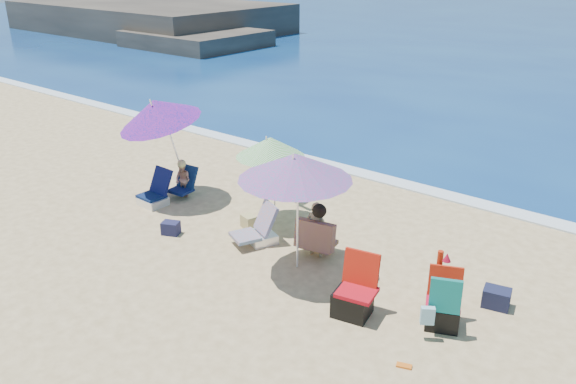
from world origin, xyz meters
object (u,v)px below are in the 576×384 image
Objects in this scene: umbrella_blue at (157,111)px; chair_rainbow at (259,232)px; chair_navy at (155,195)px; umbrella_striped at (270,147)px; furled_umbrella at (439,277)px; person_left at (183,180)px; camp_chair_right at (443,308)px; camp_chair_left at (354,297)px; umbrella_turquoise at (295,167)px; person_center at (316,231)px.

umbrella_blue is 3.51m from chair_rainbow.
umbrella_striped is at bearing 19.71° from chair_navy.
umbrella_blue is 2.13× the size of furled_umbrella.
chair_rainbow is 1.11× the size of person_left.
chair_rainbow is at bearing -4.57° from umbrella_blue.
chair_navy is 6.77m from camp_chair_right.
person_left is (-5.44, 1.47, 0.11)m from camp_chair_left.
person_left is (-6.60, 0.96, 0.07)m from camp_chair_right.
chair_navy is (-4.10, 0.32, -1.69)m from umbrella_turquoise.
chair_rainbow is at bearing 178.84° from furled_umbrella.
chair_navy is 0.78× the size of chair_rainbow.
umbrella_turquoise reaches higher than furled_umbrella.
camp_chair_right is 0.86× the size of person_center.
umbrella_blue is at bearing 168.91° from camp_chair_left.
furled_umbrella is 1.08× the size of person_center.
person_center is (0.01, 0.60, -1.38)m from umbrella_turquoise.
furled_umbrella is (4.02, -0.90, -0.96)m from umbrella_striped.
person_left reaches higher than chair_rainbow.
umbrella_turquoise is at bearing -179.05° from camp_chair_right.
camp_chair_right reaches higher than person_left.
camp_chair_left is 1.85m from person_center.
camp_chair_right is (0.21, -0.28, -0.30)m from furled_umbrella.
chair_rainbow is at bearing -63.59° from umbrella_striped.
umbrella_blue is 2.79× the size of person_left.
person_center is (-2.45, 0.28, -0.12)m from furled_umbrella.
camp_chair_left is at bearing -28.98° from umbrella_striped.
camp_chair_right is at bearing 0.95° from umbrella_turquoise.
umbrella_striped is at bearing 116.41° from chair_rainbow.
camp_chair_right is 1.04× the size of person_left.
person_left is (-3.94, 0.40, -0.11)m from person_center.
chair_rainbow is 0.92× the size of person_center.
umbrella_turquoise reaches higher than camp_chair_right.
umbrella_striped is 1.88× the size of chair_rainbow.
camp_chair_right is at bearing -8.24° from person_left.
umbrella_blue is at bearing 103.06° from chair_navy.
chair_navy is at bearing -179.96° from furled_umbrella.
chair_navy is (0.07, -0.32, -1.78)m from umbrella_blue.
camp_chair_left is 1.28m from camp_chair_right.
umbrella_blue reaches higher than umbrella_striped.
person_center is (-2.66, 0.56, 0.18)m from camp_chair_right.
chair_navy and chair_rainbow have the same top height.
furled_umbrella is at bearing -6.44° from person_center.
umbrella_turquoise is at bearing -90.49° from person_center.
furled_umbrella is 2.47m from person_center.
furled_umbrella reaches higher than chair_navy.
umbrella_striped is 0.75× the size of umbrella_blue.
person_center is at bearing 173.56° from furled_umbrella.
umbrella_striped reaches higher than person_left.
umbrella_striped is (-1.57, 1.22, -0.30)m from umbrella_turquoise.
umbrella_blue is 2.52× the size of camp_chair_left.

